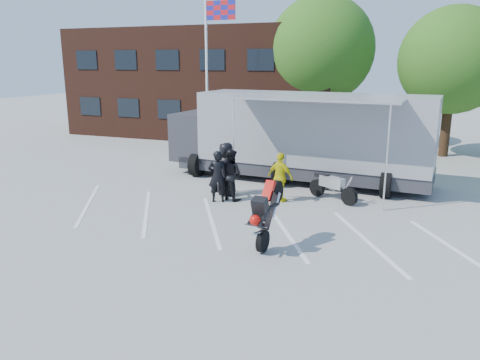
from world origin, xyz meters
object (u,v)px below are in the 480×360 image
Objects in this scene: transporter_truck at (300,181)px; spectator_leather_c at (231,175)px; stunt_bike_rider at (272,244)px; spectator_hivis at (280,177)px; spectator_leather_b at (217,176)px; tree_mid at (453,61)px; flagpole at (211,58)px; parked_motorcycle at (332,200)px; spectator_leather_a at (226,169)px; tree_left at (321,50)px.

transporter_truck is 4.09m from spectator_leather_c.
stunt_bike_rider is 4.22m from spectator_hivis.
spectator_leather_b is 2.25m from spectator_hivis.
transporter_truck is at bearing -125.98° from tree_mid.
flagpole reaches higher than spectator_leather_c.
parked_motorcycle is 4.06m from spectator_leather_a.
spectator_leather_b is at bearing 39.53° from spectator_hivis.
tree_mid is at bearing 78.24° from stunt_bike_rider.
tree_mid is at bearing -8.13° from tree_left.
spectator_leather_b reaches higher than parked_motorcycle.
spectator_leather_c is (-7.51, -11.61, -4.01)m from tree_mid.
tree_left is 13.06m from parked_motorcycle.
spectator_leather_c is (-2.72, 3.61, 0.93)m from stunt_bike_rider.
tree_mid is 0.67× the size of transporter_truck.
tree_left is (4.24, 6.00, 0.51)m from flagpole.
stunt_bike_rider is 5.20m from spectator_leather_a.
spectator_hivis is at bearing -147.48° from spectator_leather_c.
spectator_leather_a is 1.13× the size of spectator_hivis.
flagpole is 9.27m from spectator_hivis.
tree_left is 13.44m from spectator_leather_c.
spectator_leather_b is 0.55m from spectator_leather_c.
stunt_bike_rider is (-4.80, -15.22, -4.94)m from tree_mid.
parked_motorcycle is 1.08× the size of stunt_bike_rider.
tree_left is 13.87m from spectator_leather_b.
tree_mid is 4.12× the size of spectator_leather_b.
stunt_bike_rider is 4.61m from spectator_leather_c.
stunt_bike_rider is 1.13× the size of spectator_hivis.
transporter_truck is at bearing -95.52° from spectator_leather_c.
spectator_hivis is at bearing -117.19° from tree_mid.
tree_mid is at bearing 57.80° from transporter_truck.
transporter_truck is at bearing 103.75° from stunt_bike_rider.
spectator_leather_b is 1.05× the size of spectator_hivis.
spectator_leather_c is at bearing 138.34° from parked_motorcycle.
spectator_leather_b is (-3.05, 3.18, 0.93)m from stunt_bike_rider.
spectator_leather_b is (-7.85, -12.04, -4.01)m from tree_mid.
spectator_leather_a is (-3.09, 4.07, 1.00)m from stunt_bike_rider.
tree_mid reaches higher than transporter_truck.
spectator_leather_c is (3.73, -6.61, -4.12)m from flagpole.
transporter_truck is 6.16× the size of spectator_leather_c.
tree_left reaches higher than spectator_hivis.
transporter_truck is at bearing -71.24° from spectator_hivis.
flagpole is 3.69× the size of parked_motorcycle.
flagpole reaches higher than spectator_hivis.
flagpole reaches higher than spectator_leather_b.
spectator_hivis reaches higher than stunt_bike_rider.
spectator_leather_b is (-0.85, -13.04, -4.63)m from tree_left.
spectator_leather_c is at bearing 132.69° from stunt_bike_rider.
stunt_bike_rider is 4.50m from spectator_leather_b.
tree_left is 4.30× the size of spectator_leather_a.
stunt_bike_rider is at bearing -78.20° from transporter_truck.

